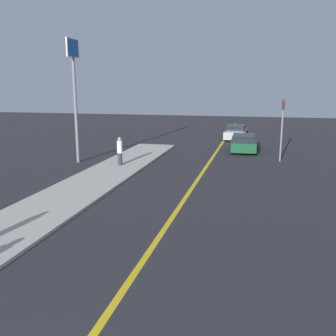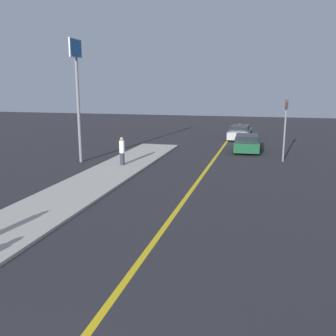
% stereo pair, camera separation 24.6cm
% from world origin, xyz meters
% --- Properties ---
extents(road_center_line, '(0.20, 60.00, 0.01)m').
position_xyz_m(road_center_line, '(0.00, 18.00, 0.00)').
color(road_center_line, gold).
rests_on(road_center_line, ground_plane).
extents(sidewalk_left, '(3.07, 27.33, 0.12)m').
position_xyz_m(sidewalk_left, '(-5.16, 13.66, 0.06)').
color(sidewalk_left, '#ADA89E').
rests_on(sidewalk_left, ground_plane).
extents(car_near_right_lane, '(2.10, 4.46, 1.28)m').
position_xyz_m(car_near_right_lane, '(1.97, 26.37, 0.64)').
color(car_near_right_lane, '#144728').
rests_on(car_near_right_lane, ground_plane).
extents(car_ahead_center, '(2.08, 4.72, 1.31)m').
position_xyz_m(car_ahead_center, '(1.00, 32.96, 0.65)').
color(car_ahead_center, '#9E9EA3').
rests_on(car_ahead_center, ground_plane).
extents(pedestrian_far_standing, '(0.33, 0.33, 1.73)m').
position_xyz_m(pedestrian_far_standing, '(-5.18, 18.72, 0.99)').
color(pedestrian_far_standing, '#282D3D').
rests_on(pedestrian_far_standing, sidewalk_left).
extents(traffic_light, '(0.18, 0.40, 4.03)m').
position_xyz_m(traffic_light, '(4.52, 22.91, 2.48)').
color(traffic_light, slate).
rests_on(traffic_light, ground_plane).
extents(roadside_sign, '(0.20, 1.49, 7.76)m').
position_xyz_m(roadside_sign, '(-8.38, 19.46, 5.41)').
color(roadside_sign, slate).
rests_on(roadside_sign, ground_plane).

